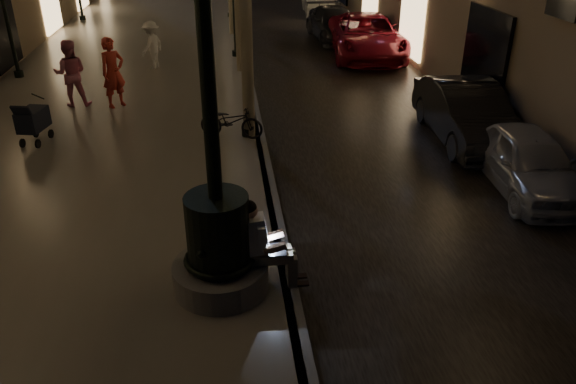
{
  "coord_description": "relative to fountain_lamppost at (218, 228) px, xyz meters",
  "views": [
    {
      "loc": [
        -0.81,
        -4.8,
        5.27
      ],
      "look_at": [
        0.11,
        3.0,
        1.19
      ],
      "focal_mm": 35.0,
      "sensor_mm": 36.0,
      "label": 1
    }
  ],
  "objects": [
    {
      "name": "ground",
      "position": [
        1.0,
        13.0,
        -1.21
      ],
      "size": [
        120.0,
        120.0,
        0.0
      ],
      "primitive_type": "plane",
      "color": "black",
      "rests_on": "ground"
    },
    {
      "name": "cobble_lane",
      "position": [
        4.0,
        13.0,
        -1.2
      ],
      "size": [
        6.0,
        45.0,
        0.02
      ],
      "primitive_type": "cube",
      "color": "black",
      "rests_on": "ground"
    },
    {
      "name": "promenade",
      "position": [
        -3.0,
        13.0,
        -1.11
      ],
      "size": [
        8.0,
        45.0,
        0.2
      ],
      "primitive_type": "cube",
      "color": "slate",
      "rests_on": "ground"
    },
    {
      "name": "curb_strip",
      "position": [
        1.0,
        13.0,
        -1.11
      ],
      "size": [
        0.25,
        45.0,
        0.2
      ],
      "primitive_type": "cube",
      "color": "#59595B",
      "rests_on": "ground"
    },
    {
      "name": "fountain_lamppost",
      "position": [
        0.0,
        0.0,
        0.0
      ],
      "size": [
        1.4,
        1.4,
        5.21
      ],
      "color": "#59595B",
      "rests_on": "promenade"
    },
    {
      "name": "seated_man_laptop",
      "position": [
        0.61,
        0.0,
        -0.27
      ],
      "size": [
        1.04,
        0.35,
        1.41
      ],
      "color": "tan",
      "rests_on": "promenade"
    },
    {
      "name": "lamp_curb_a",
      "position": [
        0.7,
        6.0,
        2.02
      ],
      "size": [
        0.36,
        0.36,
        4.81
      ],
      "color": "black",
      "rests_on": "promenade"
    },
    {
      "name": "stroller",
      "position": [
        -4.26,
        6.12,
        -0.44
      ],
      "size": [
        0.63,
        1.13,
        1.14
      ],
      "rotation": [
        0.0,
        0.0,
        -0.22
      ],
      "color": "black",
      "rests_on": "promenade"
    },
    {
      "name": "car_front",
      "position": [
        6.2,
        2.89,
        -0.59
      ],
      "size": [
        1.71,
        3.72,
        1.24
      ],
      "primitive_type": "imported",
      "rotation": [
        0.0,
        0.0,
        -0.07
      ],
      "color": "#ABADB3",
      "rests_on": "ground"
    },
    {
      "name": "car_second",
      "position": [
        6.01,
        5.56,
        -0.5
      ],
      "size": [
        1.67,
        4.35,
        1.42
      ],
      "primitive_type": "imported",
      "rotation": [
        0.0,
        0.0,
        -0.04
      ],
      "color": "black",
      "rests_on": "ground"
    },
    {
      "name": "car_third",
      "position": [
        5.62,
        14.17,
        -0.45
      ],
      "size": [
        3.02,
        5.71,
        1.53
      ],
      "primitive_type": "imported",
      "rotation": [
        0.0,
        0.0,
        -0.09
      ],
      "color": "maroon",
      "rests_on": "ground"
    },
    {
      "name": "car_rear",
      "position": [
        5.01,
        17.21,
        -0.56
      ],
      "size": [
        2.1,
        4.59,
        1.3
      ],
      "primitive_type": "imported",
      "rotation": [
        0.0,
        0.0,
        0.06
      ],
      "color": "#29292D",
      "rests_on": "ground"
    },
    {
      "name": "car_fifth",
      "position": [
        5.3,
        23.44,
        -0.55
      ],
      "size": [
        1.67,
        4.09,
        1.32
      ],
      "primitive_type": "imported",
      "rotation": [
        0.0,
        0.0,
        -0.07
      ],
      "color": "#9D9E99",
      "rests_on": "ground"
    },
    {
      "name": "pedestrian_red",
      "position": [
        -2.78,
        8.65,
        -0.07
      ],
      "size": [
        0.82,
        0.79,
        1.89
      ],
      "primitive_type": "imported",
      "rotation": [
        0.0,
        0.0,
        0.69
      ],
      "color": "#B92F25",
      "rests_on": "promenade"
    },
    {
      "name": "pedestrian_pink",
      "position": [
        -3.95,
        8.86,
        -0.11
      ],
      "size": [
        0.93,
        0.75,
        1.81
      ],
      "primitive_type": "imported",
      "rotation": [
        0.0,
        0.0,
        3.22
      ],
      "color": "#D4708E",
      "rests_on": "promenade"
    },
    {
      "name": "pedestrian_white",
      "position": [
        -2.15,
        12.65,
        -0.23
      ],
      "size": [
        1.0,
        1.17,
        1.56
      ],
      "primitive_type": "imported",
      "rotation": [
        0.0,
        0.0,
        4.2
      ],
      "color": "silver",
      "rests_on": "promenade"
    },
    {
      "name": "bicycle",
      "position": [
        0.32,
        5.95,
        -0.6
      ],
      "size": [
        1.64,
        1.02,
        0.81
      ],
      "primitive_type": "imported",
      "rotation": [
        0.0,
        0.0,
        1.24
      ],
      "color": "black",
      "rests_on": "promenade"
    }
  ]
}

